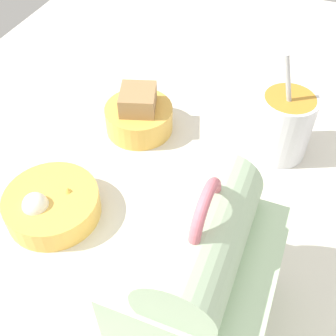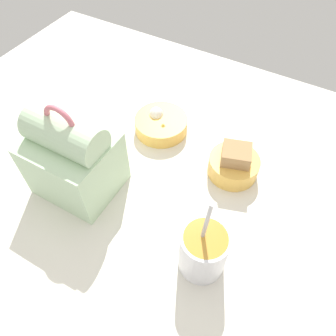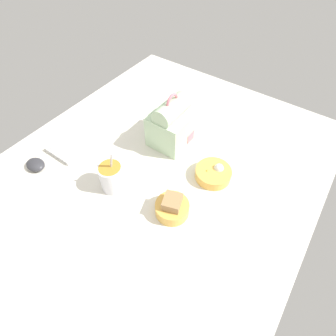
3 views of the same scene
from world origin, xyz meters
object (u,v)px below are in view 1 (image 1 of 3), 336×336
object	(u,v)px
lunch_bag	(199,277)
bento_bowl_sandwich	(139,115)
soup_cup	(284,124)
bento_bowl_snacks	(52,204)

from	to	relation	value
lunch_bag	bento_bowl_sandwich	bearing A→B (deg)	-144.97
soup_cup	bento_bowl_snacks	world-z (taller)	soup_cup
soup_cup	bento_bowl_snacks	xyz separation A→B (cm)	(23.83, -26.33, -3.45)
soup_cup	bento_bowl_sandwich	size ratio (longest dim) A/B	1.57
lunch_bag	soup_cup	size ratio (longest dim) A/B	1.28
lunch_bag	bento_bowl_snacks	distance (cm)	24.80
bento_bowl_snacks	lunch_bag	bearing A→B (deg)	73.59
soup_cup	lunch_bag	bearing A→B (deg)	-6.43
bento_bowl_sandwich	bento_bowl_snacks	distance (cm)	20.97
lunch_bag	bento_bowl_sandwich	size ratio (longest dim) A/B	2.01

